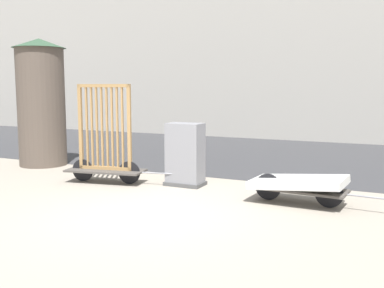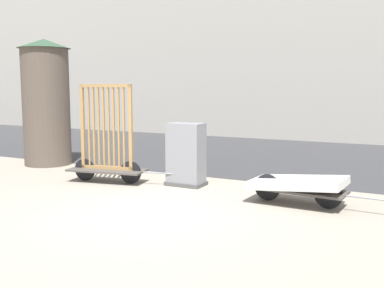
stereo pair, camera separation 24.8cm
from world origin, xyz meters
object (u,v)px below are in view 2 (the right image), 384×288
at_px(bike_cart_with_bedframe, 107,150).
at_px(utility_cabinet, 186,156).
at_px(advertising_column, 46,102).
at_px(bike_cart_with_mattress, 297,184).

bearing_deg(bike_cart_with_bedframe, utility_cabinet, 6.01).
height_order(utility_cabinet, advertising_column, advertising_column).
relative_size(bike_cart_with_bedframe, advertising_column, 0.73).
bearing_deg(advertising_column, bike_cart_with_mattress, -9.07).
relative_size(utility_cabinet, advertising_column, 0.40).
distance_m(bike_cart_with_mattress, advertising_column, 7.13).
relative_size(bike_cart_with_mattress, utility_cabinet, 1.84).
height_order(bike_cart_with_bedframe, utility_cabinet, bike_cart_with_bedframe).
distance_m(bike_cart_with_mattress, utility_cabinet, 2.51).
xyz_separation_m(bike_cart_with_bedframe, bike_cart_with_mattress, (4.11, -0.00, -0.34)).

